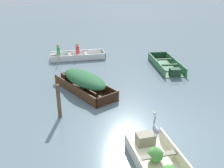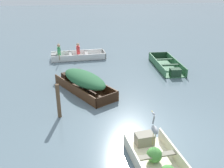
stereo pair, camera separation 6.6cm
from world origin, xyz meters
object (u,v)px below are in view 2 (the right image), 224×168
(skiff_dark_varnish_mid_moored, at_px, (84,80))
(mooring_post, at_px, (58,101))
(heron_on_dinghy, at_px, (155,129))
(skiff_green_near_moored, at_px, (167,66))
(rowboat_white_with_crew, at_px, (75,56))

(skiff_dark_varnish_mid_moored, xyz_separation_m, mooring_post, (-0.90, -2.02, 0.14))
(skiff_dark_varnish_mid_moored, height_order, heron_on_dinghy, heron_on_dinghy)
(skiff_green_near_moored, bearing_deg, heron_on_dinghy, -112.30)
(skiff_dark_varnish_mid_moored, bearing_deg, skiff_green_near_moored, 26.76)
(skiff_green_near_moored, xyz_separation_m, rowboat_white_with_crew, (-4.74, 2.37, 0.05))
(skiff_green_near_moored, distance_m, heron_on_dinghy, 7.27)
(skiff_green_near_moored, height_order, mooring_post, mooring_post)
(skiff_dark_varnish_mid_moored, distance_m, rowboat_white_with_crew, 4.59)
(rowboat_white_with_crew, distance_m, mooring_post, 6.62)
(rowboat_white_with_crew, bearing_deg, skiff_green_near_moored, -26.54)
(skiff_green_near_moored, xyz_separation_m, skiff_dark_varnish_mid_moored, (-4.36, -2.20, 0.32))
(skiff_green_near_moored, distance_m, skiff_dark_varnish_mid_moored, 4.90)
(skiff_dark_varnish_mid_moored, height_order, rowboat_white_with_crew, rowboat_white_with_crew)
(skiff_green_near_moored, bearing_deg, skiff_dark_varnish_mid_moored, -153.24)
(skiff_dark_varnish_mid_moored, bearing_deg, rowboat_white_with_crew, 94.73)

